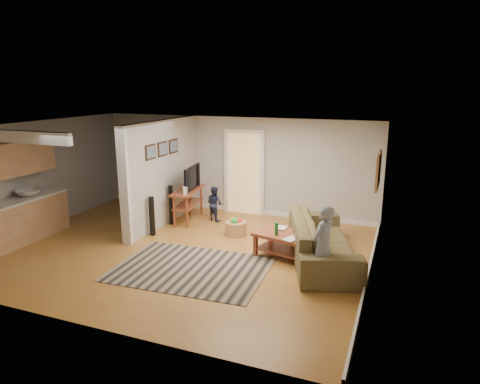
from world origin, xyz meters
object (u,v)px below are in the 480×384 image
speaker_right (171,205)px  child (321,284)px  toddler (215,220)px  tv_console (188,192)px  sofa (321,259)px  toy_basket (236,228)px  speaker_left (152,216)px  coffee_table (288,239)px

speaker_right → child: size_ratio=0.70×
toddler → speaker_right: bearing=60.2°
toddler → tv_console: bearing=47.0°
sofa → toddler: size_ratio=3.18×
tv_console → toy_basket: size_ratio=2.77×
tv_console → speaker_right: bearing=-132.7°
speaker_right → speaker_left: bearing=-111.9°
speaker_right → tv_console: bearing=33.8°
child → coffee_table: bearing=-117.3°
sofa → toy_basket: 2.18m
speaker_right → toddler: size_ratio=1.12×
coffee_table → toddler: size_ratio=1.58×
toy_basket → tv_console: bearing=159.6°
speaker_left → toddler: 1.78m
sofa → coffee_table: bearing=83.6°
speaker_left → child: bearing=6.6°
sofa → coffee_table: coffee_table is taller
speaker_left → toddler: bearing=82.1°
tv_console → speaker_left: 1.30m
child → tv_console: bearing=-101.0°
child → toddler: bearing=-108.5°
speaker_left → toy_basket: bearing=43.1°
coffee_table → speaker_left: (-3.17, 0.14, 0.07)m
speaker_left → toy_basket: 1.89m
speaker_left → child: (4.00, -1.06, -0.45)m
toddler → toy_basket: bearing=160.3°
toy_basket → child: bearing=-37.8°
sofa → tv_console: (-3.53, 1.24, 0.73)m
coffee_table → toy_basket: bearing=149.8°
sofa → child: (0.20, -1.06, 0.00)m
coffee_table → child: (0.83, -0.92, -0.38)m
child → toddler: 4.07m
coffee_table → toddler: (-2.32, 1.64, -0.38)m
sofa → child: size_ratio=1.99×
speaker_right → toddler: 1.17m
sofa → child: bearing=172.0°
speaker_left → toy_basket: (1.74, 0.69, -0.28)m
speaker_left → speaker_right: speaker_right is taller
coffee_table → tv_console: tv_console is taller
tv_console → child: 4.45m
tv_console → toy_basket: tv_console is taller
sofa → child: child is taller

